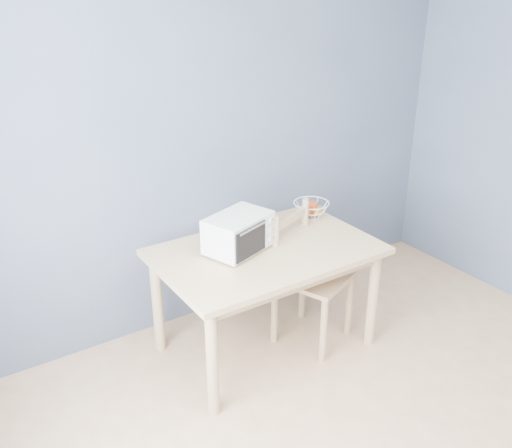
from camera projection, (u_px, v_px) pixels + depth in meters
room at (505, 276)px, 2.21m from camera, size 4.01×4.51×2.61m
dining_table at (266, 263)px, 3.69m from camera, size 1.40×0.90×0.75m
toaster_oven at (237, 233)px, 3.56m from camera, size 0.48×0.41×0.24m
fruit_basket at (311, 209)px, 4.08m from camera, size 0.32×0.32×0.13m
dining_chair at (308, 277)px, 3.88m from camera, size 0.58×0.58×0.95m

